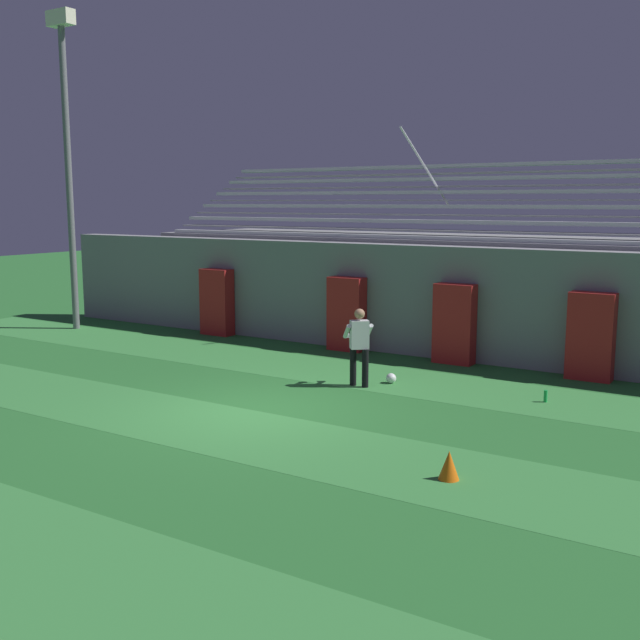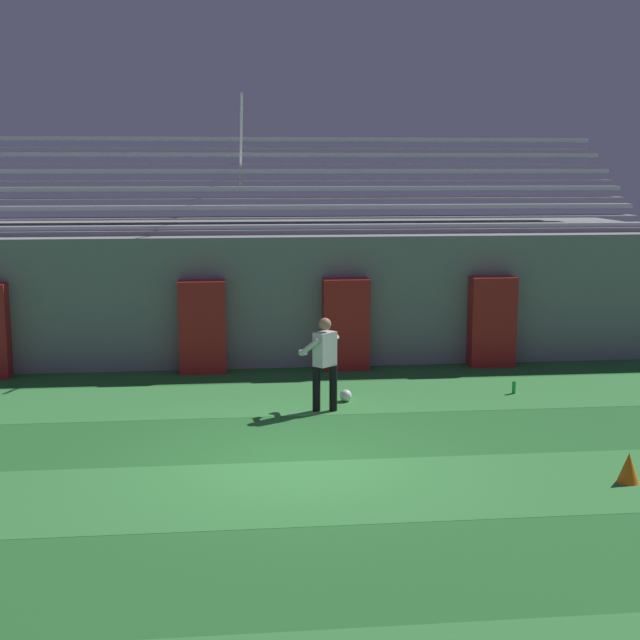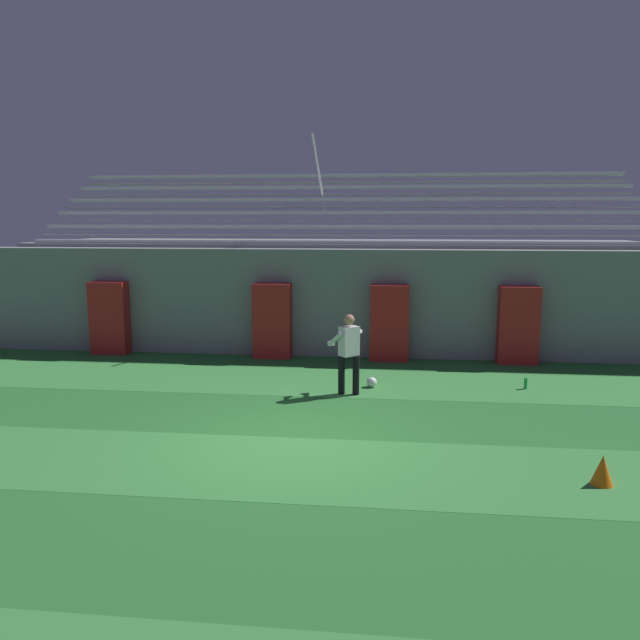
# 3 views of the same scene
# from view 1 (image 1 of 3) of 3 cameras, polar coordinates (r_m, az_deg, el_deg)

# --- Properties ---
(ground_plane) EXTENTS (80.00, 80.00, 0.00)m
(ground_plane) POSITION_cam_1_polar(r_m,az_deg,el_deg) (14.16, -4.90, -6.94)
(ground_plane) COLOR #286B2D
(turf_stripe_mid) EXTENTS (28.00, 2.41, 0.01)m
(turf_stripe_mid) POSITION_cam_1_polar(r_m,az_deg,el_deg) (13.28, -8.01, -8.08)
(turf_stripe_mid) COLOR #38843D
(turf_stripe_mid) RESTS_ON ground
(turf_stripe_far) EXTENTS (28.00, 2.41, 0.01)m
(turf_stripe_far) POSITION_cam_1_polar(r_m,az_deg,el_deg) (17.10, 2.48, -4.12)
(turf_stripe_far) COLOR #38843D
(turf_stripe_far) RESTS_ON ground
(back_wall) EXTENTS (24.00, 0.60, 2.80)m
(back_wall) POSITION_cam_1_polar(r_m,az_deg,el_deg) (19.36, 6.72, 1.57)
(back_wall) COLOR gray
(back_wall) RESTS_ON ground
(padding_pillar_gate_left) EXTENTS (0.98, 0.44, 1.94)m
(padding_pillar_gate_left) POSITION_cam_1_polar(r_m,az_deg,el_deg) (19.63, 2.04, 0.46)
(padding_pillar_gate_left) COLOR #B21E1E
(padding_pillar_gate_left) RESTS_ON ground
(padding_pillar_gate_right) EXTENTS (0.98, 0.44, 1.94)m
(padding_pillar_gate_right) POSITION_cam_1_polar(r_m,az_deg,el_deg) (18.32, 10.21, -0.29)
(padding_pillar_gate_right) COLOR #B21E1E
(padding_pillar_gate_right) RESTS_ON ground
(padding_pillar_far_left) EXTENTS (0.98, 0.44, 1.94)m
(padding_pillar_far_left) POSITION_cam_1_polar(r_m,az_deg,el_deg) (22.16, -7.86, 1.36)
(padding_pillar_far_left) COLOR #B21E1E
(padding_pillar_far_left) RESTS_ON ground
(padding_pillar_far_right) EXTENTS (0.98, 0.44, 1.94)m
(padding_pillar_far_right) POSITION_cam_1_polar(r_m,az_deg,el_deg) (17.41, 19.94, -1.18)
(padding_pillar_far_right) COLOR #B21E1E
(padding_pillar_far_right) RESTS_ON ground
(bleacher_stand) EXTENTS (18.00, 4.75, 5.83)m
(bleacher_stand) POSITION_cam_1_polar(r_m,az_deg,el_deg) (21.79, 9.79, 2.62)
(bleacher_stand) COLOR gray
(bleacher_stand) RESTS_ON ground
(floodlight_pole) EXTENTS (0.90, 0.36, 9.38)m
(floodlight_pole) POSITION_cam_1_polar(r_m,az_deg,el_deg) (24.11, -18.74, 13.12)
(floodlight_pole) COLOR slate
(floodlight_pole) RESTS_ON ground
(goalkeeper) EXTENTS (0.74, 0.74, 1.67)m
(goalkeeper) POSITION_cam_1_polar(r_m,az_deg,el_deg) (15.80, 3.00, -1.69)
(goalkeeper) COLOR black
(goalkeeper) RESTS_ON ground
(soccer_ball) EXTENTS (0.22, 0.22, 0.22)m
(soccer_ball) POSITION_cam_1_polar(r_m,az_deg,el_deg) (16.27, 5.44, -4.44)
(soccer_ball) COLOR white
(soccer_ball) RESTS_ON ground
(traffic_cone) EXTENTS (0.30, 0.30, 0.42)m
(traffic_cone) POSITION_cam_1_polar(r_m,az_deg,el_deg) (10.89, 9.80, -10.85)
(traffic_cone) COLOR orange
(traffic_cone) RESTS_ON ground
(water_bottle) EXTENTS (0.07, 0.07, 0.24)m
(water_bottle) POSITION_cam_1_polar(r_m,az_deg,el_deg) (15.35, 16.81, -5.58)
(water_bottle) COLOR green
(water_bottle) RESTS_ON ground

